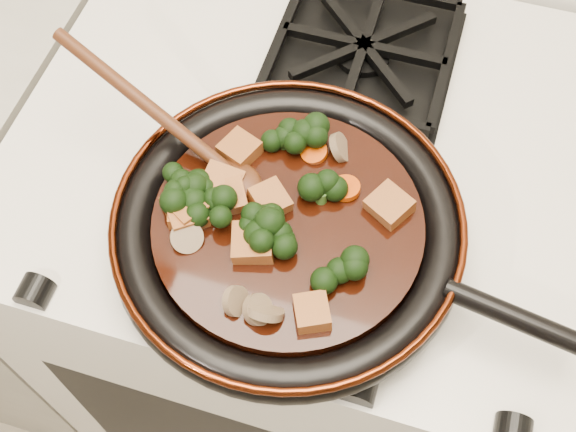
# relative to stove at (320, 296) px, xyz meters

# --- Properties ---
(stove) EXTENTS (0.76, 0.60, 0.90)m
(stove) POSITION_rel_stove_xyz_m (0.00, 0.00, 0.00)
(stove) COLOR beige
(stove) RESTS_ON ground
(burner_grate_front) EXTENTS (0.23, 0.23, 0.03)m
(burner_grate_front) POSITION_rel_stove_xyz_m (0.00, -0.14, 0.46)
(burner_grate_front) COLOR black
(burner_grate_front) RESTS_ON stove
(burner_grate_back) EXTENTS (0.23, 0.23, 0.03)m
(burner_grate_back) POSITION_rel_stove_xyz_m (0.00, 0.14, 0.46)
(burner_grate_back) COLOR black
(burner_grate_back) RESTS_ON stove
(skillet) EXTENTS (0.49, 0.37, 0.05)m
(skillet) POSITION_rel_stove_xyz_m (-0.01, -0.15, 0.49)
(skillet) COLOR black
(skillet) RESTS_ON burner_grate_front
(braising_sauce) EXTENTS (0.28, 0.28, 0.02)m
(braising_sauce) POSITION_rel_stove_xyz_m (-0.01, -0.15, 0.50)
(braising_sauce) COLOR black
(braising_sauce) RESTS_ON skillet
(tofu_cube_0) EXTENTS (0.05, 0.05, 0.02)m
(tofu_cube_0) POSITION_rel_stove_xyz_m (-0.09, -0.08, 0.52)
(tofu_cube_0) COLOR brown
(tofu_cube_0) RESTS_ON braising_sauce
(tofu_cube_1) EXTENTS (0.05, 0.05, 0.03)m
(tofu_cube_1) POSITION_rel_stove_xyz_m (-0.04, -0.19, 0.52)
(tofu_cube_1) COLOR brown
(tofu_cube_1) RESTS_ON braising_sauce
(tofu_cube_2) EXTENTS (0.06, 0.06, 0.02)m
(tofu_cube_2) POSITION_rel_stove_xyz_m (-0.11, -0.18, 0.52)
(tofu_cube_2) COLOR brown
(tofu_cube_2) RESTS_ON braising_sauce
(tofu_cube_3) EXTENTS (0.04, 0.05, 0.02)m
(tofu_cube_3) POSITION_rel_stove_xyz_m (0.04, -0.24, 0.52)
(tofu_cube_3) COLOR brown
(tofu_cube_3) RESTS_ON braising_sauce
(tofu_cube_4) EXTENTS (0.05, 0.05, 0.03)m
(tofu_cube_4) POSITION_rel_stove_xyz_m (0.08, -0.11, 0.52)
(tofu_cube_4) COLOR brown
(tofu_cube_4) RESTS_ON braising_sauce
(tofu_cube_5) EXTENTS (0.04, 0.04, 0.03)m
(tofu_cube_5) POSITION_rel_stove_xyz_m (-0.09, -0.13, 0.52)
(tofu_cube_5) COLOR brown
(tofu_cube_5) RESTS_ON braising_sauce
(tofu_cube_6) EXTENTS (0.05, 0.05, 0.03)m
(tofu_cube_6) POSITION_rel_stove_xyz_m (-0.08, -0.15, 0.52)
(tofu_cube_6) COLOR brown
(tofu_cube_6) RESTS_ON braising_sauce
(tofu_cube_7) EXTENTS (0.06, 0.06, 0.03)m
(tofu_cube_7) POSITION_rel_stove_xyz_m (-0.11, -0.17, 0.52)
(tofu_cube_7) COLOR brown
(tofu_cube_7) RESTS_ON braising_sauce
(tofu_cube_8) EXTENTS (0.04, 0.04, 0.02)m
(tofu_cube_8) POSITION_rel_stove_xyz_m (-0.12, -0.17, 0.52)
(tofu_cube_8) COLOR brown
(tofu_cube_8) RESTS_ON braising_sauce
(tofu_cube_9) EXTENTS (0.05, 0.05, 0.02)m
(tofu_cube_9) POSITION_rel_stove_xyz_m (-0.04, -0.14, 0.52)
(tofu_cube_9) COLOR brown
(tofu_cube_9) RESTS_ON braising_sauce
(broccoli_floret_0) EXTENTS (0.08, 0.08, 0.06)m
(broccoli_floret_0) POSITION_rel_stove_xyz_m (-0.09, -0.17, 0.52)
(broccoli_floret_0) COLOR black
(broccoli_floret_0) RESTS_ON braising_sauce
(broccoli_floret_1) EXTENTS (0.06, 0.07, 0.06)m
(broccoli_floret_1) POSITION_rel_stove_xyz_m (0.01, -0.12, 0.52)
(broccoli_floret_1) COLOR black
(broccoli_floret_1) RESTS_ON braising_sauce
(broccoli_floret_2) EXTENTS (0.08, 0.08, 0.07)m
(broccoli_floret_2) POSITION_rel_stove_xyz_m (-0.02, -0.18, 0.52)
(broccoli_floret_2) COLOR black
(broccoli_floret_2) RESTS_ON braising_sauce
(broccoli_floret_3) EXTENTS (0.09, 0.09, 0.06)m
(broccoli_floret_3) POSITION_rel_stove_xyz_m (-0.03, -0.17, 0.52)
(broccoli_floret_3) COLOR black
(broccoli_floret_3) RESTS_ON braising_sauce
(broccoli_floret_4) EXTENTS (0.06, 0.06, 0.06)m
(broccoli_floret_4) POSITION_rel_stove_xyz_m (-0.04, -0.06, 0.52)
(broccoli_floret_4) COLOR black
(broccoli_floret_4) RESTS_ON braising_sauce
(broccoli_floret_5) EXTENTS (0.08, 0.07, 0.06)m
(broccoli_floret_5) POSITION_rel_stove_xyz_m (-0.11, -0.15, 0.52)
(broccoli_floret_5) COLOR black
(broccoli_floret_5) RESTS_ON braising_sauce
(broccoli_floret_6) EXTENTS (0.08, 0.08, 0.06)m
(broccoli_floret_6) POSITION_rel_stove_xyz_m (-0.12, -0.16, 0.52)
(broccoli_floret_6) COLOR black
(broccoli_floret_6) RESTS_ON braising_sauce
(broccoli_floret_7) EXTENTS (0.08, 0.09, 0.07)m
(broccoli_floret_7) POSITION_rel_stove_xyz_m (0.06, -0.19, 0.52)
(broccoli_floret_7) COLOR black
(broccoli_floret_7) RESTS_ON braising_sauce
(broccoli_floret_8) EXTENTS (0.09, 0.09, 0.07)m
(broccoli_floret_8) POSITION_rel_stove_xyz_m (-0.02, -0.05, 0.52)
(broccoli_floret_8) COLOR black
(broccoli_floret_8) RESTS_ON braising_sauce
(broccoli_floret_9) EXTENTS (0.08, 0.09, 0.07)m
(broccoli_floret_9) POSITION_rel_stove_xyz_m (-0.13, -0.14, 0.52)
(broccoli_floret_9) COLOR black
(broccoli_floret_9) RESTS_ON braising_sauce
(carrot_coin_0) EXTENTS (0.03, 0.03, 0.01)m
(carrot_coin_0) POSITION_rel_stove_xyz_m (-0.08, -0.12, 0.51)
(carrot_coin_0) COLOR #BC3B05
(carrot_coin_0) RESTS_ON braising_sauce
(carrot_coin_1) EXTENTS (0.03, 0.03, 0.02)m
(carrot_coin_1) POSITION_rel_stove_xyz_m (-0.01, -0.06, 0.51)
(carrot_coin_1) COLOR #BC3B05
(carrot_coin_1) RESTS_ON braising_sauce
(carrot_coin_2) EXTENTS (0.03, 0.03, 0.01)m
(carrot_coin_2) POSITION_rel_stove_xyz_m (0.03, -0.10, 0.51)
(carrot_coin_2) COLOR #BC3B05
(carrot_coin_2) RESTS_ON braising_sauce
(carrot_coin_3) EXTENTS (0.03, 0.03, 0.02)m
(carrot_coin_3) POSITION_rel_stove_xyz_m (-0.04, -0.16, 0.51)
(carrot_coin_3) COLOR #BC3B05
(carrot_coin_3) RESTS_ON braising_sauce
(carrot_coin_4) EXTENTS (0.03, 0.03, 0.02)m
(carrot_coin_4) POSITION_rel_stove_xyz_m (-0.03, -0.18, 0.51)
(carrot_coin_4) COLOR #BC3B05
(carrot_coin_4) RESTS_ON braising_sauce
(mushroom_slice_0) EXTENTS (0.03, 0.03, 0.03)m
(mushroom_slice_0) POSITION_rel_stove_xyz_m (-0.01, -0.25, 0.52)
(mushroom_slice_0) COLOR brown
(mushroom_slice_0) RESTS_ON braising_sauce
(mushroom_slice_1) EXTENTS (0.03, 0.04, 0.03)m
(mushroom_slice_1) POSITION_rel_stove_xyz_m (0.02, -0.05, 0.52)
(mushroom_slice_1) COLOR brown
(mushroom_slice_1) RESTS_ON braising_sauce
(mushroom_slice_2) EXTENTS (0.03, 0.03, 0.03)m
(mushroom_slice_2) POSITION_rel_stove_xyz_m (-0.03, -0.25, 0.52)
(mushroom_slice_2) COLOR brown
(mushroom_slice_2) RESTS_ON braising_sauce
(mushroom_slice_3) EXTENTS (0.05, 0.05, 0.02)m
(mushroom_slice_3) POSITION_rel_stove_xyz_m (-0.10, -0.20, 0.52)
(mushroom_slice_3) COLOR brown
(mushroom_slice_3) RESTS_ON braising_sauce
(mushroom_slice_4) EXTENTS (0.04, 0.03, 0.03)m
(mushroom_slice_4) POSITION_rel_stove_xyz_m (-0.00, -0.25, 0.52)
(mushroom_slice_4) COLOR brown
(mushroom_slice_4) RESTS_ON braising_sauce
(wooden_spoon) EXTENTS (0.15, 0.08, 0.25)m
(wooden_spoon) POSITION_rel_stove_xyz_m (-0.14, -0.10, 0.53)
(wooden_spoon) COLOR #411E0D
(wooden_spoon) RESTS_ON braising_sauce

